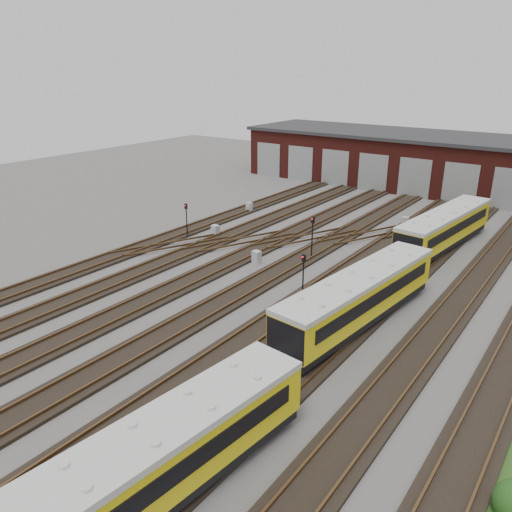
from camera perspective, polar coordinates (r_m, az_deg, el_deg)
The scene contains 13 objects.
ground at distance 30.40m, azimuth -1.08°, elevation -6.57°, with size 120.00×120.00×0.00m, color #4B4946.
track_network at distance 30.86m, azimuth -0.67°, elevation -5.91°, with size 30.40×70.00×0.33m.
maintenance_shed at distance 64.48m, azimuth 21.22°, elevation 9.85°, with size 51.00×12.50×6.35m.
metro_train at distance 29.00m, azimuth 11.71°, elevation -4.61°, with size 3.79×45.60×2.77m.
signal_mast_0 at distance 43.45m, azimuth -7.96°, elevation 4.54°, with size 0.26×0.25×3.04m.
signal_mast_1 at distance 32.28m, azimuth 5.43°, elevation -1.46°, with size 0.28×0.26×2.78m.
signal_mast_2 at distance 45.39m, azimuth 20.60°, elevation 4.06°, with size 0.24×0.23×2.99m.
signal_mast_3 at distance 38.33m, azimuth 6.46°, elevation 2.73°, with size 0.29×0.27×3.39m.
relay_cabinet_0 at distance 43.83m, azimuth -4.66°, elevation 2.88°, with size 0.62×0.52×1.03m, color #B0B3B5.
relay_cabinet_1 at distance 51.34m, azimuth -0.78°, elevation 5.60°, with size 0.58×0.48×0.96m, color #B0B3B5.
relay_cabinet_2 at distance 37.62m, azimuth 0.07°, elevation -0.16°, with size 0.61×0.51×1.01m, color #B0B3B5.
relay_cabinet_3 at distance 48.31m, azimuth 16.69°, elevation 3.73°, with size 0.59×0.49×0.98m, color #B0B3B5.
relay_cabinet_4 at distance 36.25m, azimuth 14.76°, elevation -1.69°, with size 0.64×0.53×1.06m, color #B0B3B5.
Camera 1 is at (16.36, -21.45, 14.02)m, focal length 35.00 mm.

